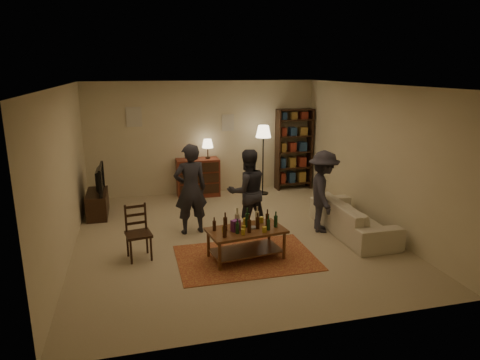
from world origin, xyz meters
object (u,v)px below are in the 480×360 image
object	(u,v)px
dresser	(198,176)
person_right	(247,191)
bookshelf	(294,148)
person_left	(191,189)
person_by_sofa	(323,192)
dining_chair	(138,230)
floor_lamp	(263,136)
sofa	(353,217)
tv_stand	(97,198)
coffee_table	(246,233)

from	to	relation	value
dresser	person_right	world-z (taller)	person_right
bookshelf	person_left	size ratio (longest dim) A/B	1.20
bookshelf	person_by_sofa	bearing A→B (deg)	-100.59
dining_chair	floor_lamp	world-z (taller)	floor_lamp
dining_chair	person_by_sofa	world-z (taller)	person_by_sofa
sofa	dining_chair	bearing A→B (deg)	91.62
dresser	bookshelf	world-z (taller)	bookshelf
dining_chair	person_right	size ratio (longest dim) A/B	0.57
tv_stand	floor_lamp	size ratio (longest dim) A/B	0.63
dining_chair	sofa	bearing A→B (deg)	-7.95
coffee_table	dresser	distance (m)	3.69
bookshelf	person_by_sofa	xyz separation A→B (m)	(-0.55, -2.92, -0.27)
dresser	sofa	world-z (taller)	dresser
dresser	person_right	xyz separation A→B (m)	(0.52, -2.56, 0.31)
sofa	person_left	xyz separation A→B (m)	(-2.89, 0.76, 0.54)
tv_stand	person_right	distance (m)	3.25
sofa	person_right	distance (m)	2.01
floor_lamp	sofa	size ratio (longest dim) A/B	0.80
bookshelf	tv_stand	bearing A→B (deg)	-168.20
person_right	dresser	bearing A→B (deg)	-84.80
coffee_table	person_left	world-z (taller)	person_left
sofa	person_by_sofa	distance (m)	0.73
tv_stand	person_right	bearing A→B (deg)	-30.76
bookshelf	floor_lamp	xyz separation A→B (m)	(-0.90, -0.31, 0.39)
floor_lamp	person_by_sofa	size ratio (longest dim) A/B	1.10
tv_stand	bookshelf	world-z (taller)	bookshelf
bookshelf	sofa	bearing A→B (deg)	-90.82
dining_chair	person_right	xyz separation A→B (m)	(2.00, 0.66, 0.32)
floor_lamp	person_left	xyz separation A→B (m)	(-2.04, -2.11, -0.58)
sofa	person_left	bearing A→B (deg)	75.25
person_right	person_by_sofa	xyz separation A→B (m)	(1.38, -0.29, -0.02)
person_right	dining_chair	bearing A→B (deg)	12.11
dining_chair	dresser	world-z (taller)	dresser
dresser	person_left	world-z (taller)	person_left
bookshelf	person_left	distance (m)	3.81
dresser	person_by_sofa	world-z (taller)	person_by_sofa
tv_stand	bookshelf	distance (m)	4.84
sofa	coffee_table	bearing A→B (deg)	104.56
tv_stand	floor_lamp	world-z (taller)	floor_lamp
person_by_sofa	floor_lamp	bearing A→B (deg)	24.02
floor_lamp	dresser	bearing A→B (deg)	170.93
dining_chair	tv_stand	distance (m)	2.44
floor_lamp	person_by_sofa	xyz separation A→B (m)	(0.36, -2.61, -0.66)
bookshelf	person_right	bearing A→B (deg)	-126.17
dining_chair	bookshelf	xyz separation A→B (m)	(3.92, 3.29, 0.57)
bookshelf	dresser	bearing A→B (deg)	-178.43
dining_chair	tv_stand	size ratio (longest dim) A/B	0.85
tv_stand	bookshelf	size ratio (longest dim) A/B	0.52
dining_chair	person_right	bearing A→B (deg)	8.74
floor_lamp	sofa	distance (m)	3.19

